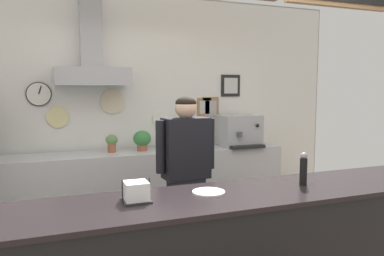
# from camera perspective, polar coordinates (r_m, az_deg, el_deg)

# --- Properties ---
(back_wall_assembly) EXTENTS (5.50, 2.53, 2.81)m
(back_wall_assembly) POSITION_cam_1_polar(r_m,az_deg,el_deg) (4.61, -8.45, 4.10)
(back_wall_assembly) COLOR gray
(back_wall_assembly) RESTS_ON ground_plane
(back_prep_counter) EXTENTS (3.31, 0.56, 0.93)m
(back_prep_counter) POSITION_cam_1_polar(r_m,az_deg,el_deg) (4.57, -6.51, -9.24)
(back_prep_counter) COLOR #B7BABF
(back_prep_counter) RESTS_ON ground_plane
(shop_worker) EXTENTS (0.56, 0.24, 1.58)m
(shop_worker) POSITION_cam_1_polar(r_m,az_deg,el_deg) (3.40, -0.92, -7.60)
(shop_worker) COLOR #232328
(shop_worker) RESTS_ON ground_plane
(espresso_machine) EXTENTS (0.50, 0.53, 0.39)m
(espresso_machine) POSITION_cam_1_polar(r_m,az_deg,el_deg) (4.83, 6.97, -0.38)
(espresso_machine) COLOR #A3A5AD
(espresso_machine) RESTS_ON back_prep_counter
(potted_rosemary) EXTENTS (0.27, 0.27, 0.28)m
(potted_rosemary) POSITION_cam_1_polar(r_m,az_deg,el_deg) (4.62, -0.07, -1.12)
(potted_rosemary) COLOR #4C4C51
(potted_rosemary) RESTS_ON back_prep_counter
(potted_thyme) EXTENTS (0.14, 0.14, 0.20)m
(potted_thyme) POSITION_cam_1_polar(r_m,az_deg,el_deg) (4.39, -12.09, -2.12)
(potted_thyme) COLOR #9E563D
(potted_thyme) RESTS_ON back_prep_counter
(potted_basil) EXTENTS (0.21, 0.21, 0.24)m
(potted_basil) POSITION_cam_1_polar(r_m,az_deg,el_deg) (4.43, -7.58, -1.74)
(potted_basil) COLOR #9E563D
(potted_basil) RESTS_ON back_prep_counter
(potted_oregano) EXTENTS (0.22, 0.22, 0.26)m
(potted_oregano) POSITION_cam_1_polar(r_m,az_deg,el_deg) (4.51, -3.54, -1.43)
(potted_oregano) COLOR beige
(potted_oregano) RESTS_ON back_prep_counter
(napkin_holder) EXTENTS (0.17, 0.16, 0.13)m
(napkin_holder) POSITION_cam_1_polar(r_m,az_deg,el_deg) (2.22, -8.48, -9.62)
(napkin_holder) COLOR #262628
(napkin_holder) RESTS_ON service_counter
(pepper_grinder) EXTENTS (0.05, 0.05, 0.22)m
(pepper_grinder) POSITION_cam_1_polar(r_m,az_deg,el_deg) (2.65, 16.56, -5.99)
(pepper_grinder) COLOR black
(pepper_grinder) RESTS_ON service_counter
(condiment_plate) EXTENTS (0.21, 0.21, 0.01)m
(condiment_plate) POSITION_cam_1_polar(r_m,az_deg,el_deg) (2.38, 2.54, -9.69)
(condiment_plate) COLOR white
(condiment_plate) RESTS_ON service_counter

